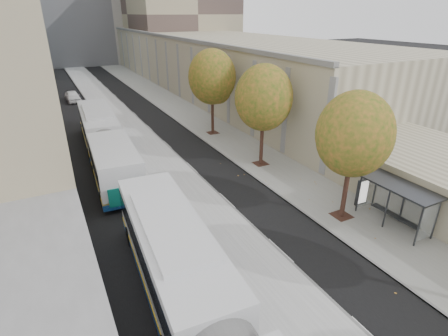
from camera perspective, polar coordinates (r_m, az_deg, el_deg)
bus_platform at (r=37.34m, az=-15.02°, el=5.63°), size 4.25×150.00×0.15m
sidewalk at (r=39.68m, az=-3.68°, el=7.44°), size 4.75×150.00×0.08m
building_tan at (r=69.56m, az=-5.01°, el=17.90°), size 18.00×92.00×8.00m
bus_shelter at (r=21.98m, az=26.91°, el=-3.42°), size 1.90×4.40×2.53m
tree_c at (r=20.46m, az=20.50°, el=5.14°), size 4.20×4.20×7.28m
tree_d at (r=26.99m, az=6.49°, el=11.30°), size 4.40×4.40×7.60m
tree_e at (r=34.64m, az=-1.97°, el=14.62°), size 4.60×4.60×7.92m
bus_near at (r=12.87m, az=-2.74°, el=-24.39°), size 3.97×19.20×3.18m
bus_far at (r=30.51m, az=-18.94°, el=4.30°), size 3.74×18.96×3.14m
distant_car at (r=53.64m, az=-23.48°, el=10.68°), size 1.92×4.33×1.45m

